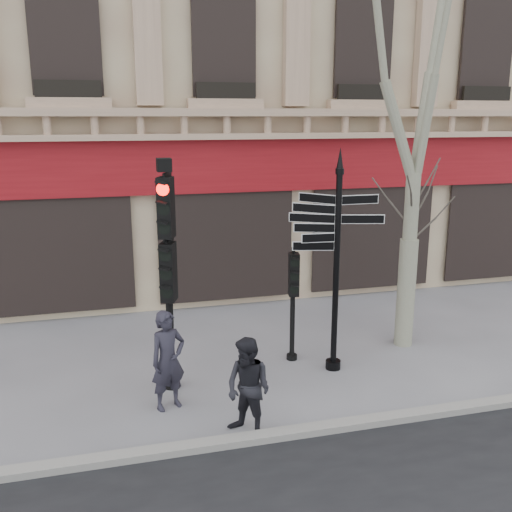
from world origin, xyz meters
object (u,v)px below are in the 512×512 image
Objects in this scene: pedestrian_a at (168,360)px; pedestrian_b at (248,388)px; traffic_signal_main at (167,248)px; traffic_signal_secondary at (293,286)px; plane_tree at (423,35)px; fingerpost at (338,224)px.

pedestrian_a is 1.08× the size of pedestrian_b.
pedestrian_a is at bearing -79.43° from traffic_signal_main.
traffic_signal_main is at bearing -154.54° from traffic_signal_secondary.
plane_tree is (2.55, 0.14, 4.71)m from traffic_signal_secondary.
fingerpost reaches higher than pedestrian_a.
pedestrian_b is (-2.16, -1.89, -2.06)m from fingerpost.
fingerpost is 1.58m from traffic_signal_secondary.
traffic_signal_main is 6.26m from plane_tree.
pedestrian_a is at bearing -164.17° from plane_tree.
pedestrian_b is (-1.52, -2.50, -0.76)m from traffic_signal_secondary.
traffic_signal_secondary is 1.30× the size of pedestrian_a.
traffic_signal_main is 2.78m from pedestrian_b.
traffic_signal_main is 0.46× the size of plane_tree.
pedestrian_b is (1.07, -1.18, -0.06)m from pedestrian_a.
plane_tree reaches higher than pedestrian_b.
plane_tree is at bearing 45.90° from fingerpost.
pedestrian_b is at bearing -109.67° from traffic_signal_secondary.
plane_tree is 7.60m from pedestrian_a.
pedestrian_a is (-0.13, -0.72, -1.74)m from traffic_signal_main.
plane_tree is 5.68× the size of pedestrian_b.
plane_tree is (1.92, 0.75, 3.40)m from fingerpost.
traffic_signal_secondary is at bearing -176.94° from plane_tree.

